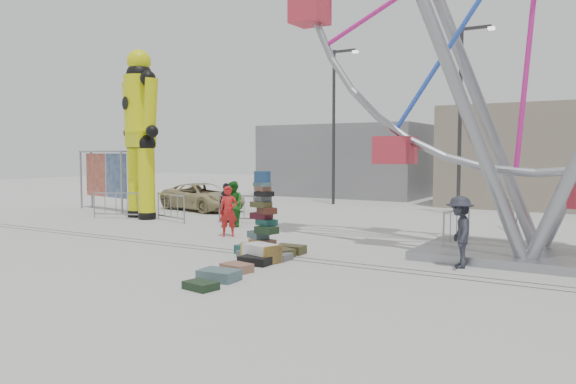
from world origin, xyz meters
The scene contains 27 objects.
ground centered at (0.00, 0.00, 0.00)m, with size 90.00×90.00×0.00m, color #9E9E99.
track_line_near centered at (0.00, 0.60, 0.00)m, with size 40.00×0.04×0.01m, color #47443F.
track_line_far centered at (0.00, 1.00, 0.00)m, with size 40.00×0.04×0.01m, color #47443F.
building_right centered at (7.00, 20.00, 2.50)m, with size 12.00×8.00×5.00m, color gray.
building_left centered at (-6.00, 22.00, 2.20)m, with size 10.00×8.00×4.40m, color gray.
lamp_post_right centered at (3.09, 13.00, 4.48)m, with size 1.41×0.25×8.00m.
lamp_post_left centered at (-3.91, 15.00, 4.48)m, with size 1.41×0.25×8.00m.
suitcase_tower centered at (1.07, 0.74, 0.62)m, with size 1.72×1.42×2.22m.
crash_test_dummy centered at (-7.93, 5.20, 3.74)m, with size 2.79×1.42×7.10m.
banner_scaffold centered at (-11.62, 6.56, 2.10)m, with size 3.91×1.40×2.79m.
steamer_trunk centered at (1.50, 0.00, 0.22)m, with size 0.95×0.55×0.44m, color silver.
row_case_0 centered at (1.51, 1.38, 0.11)m, with size 0.80×0.46×0.23m, color #413F20.
row_case_1 centered at (1.64, 0.45, 0.08)m, with size 0.76×0.49×0.17m, color slate.
row_case_2 centered at (1.57, -0.33, 0.10)m, with size 0.76×0.55×0.20m, color black.
row_case_3 centered at (1.69, -1.28, 0.10)m, with size 0.66×0.48×0.20m, color #95624C.
row_case_4 centered at (1.87, -2.15, 0.12)m, with size 0.83×0.57×0.23m, color #4C696C.
row_case_5 centered at (2.04, -2.95, 0.08)m, with size 0.65×0.46×0.16m, color #1B311C.
barricade_dummy_a centered at (-8.76, 4.58, 0.55)m, with size 2.00×0.10×1.10m, color gray, non-canonical shape.
barricade_dummy_b centered at (-6.11, 4.97, 0.55)m, with size 2.00×0.10×1.10m, color gray, non-canonical shape.
barricade_dummy_c centered at (-3.32, 6.02, 0.55)m, with size 2.00×0.10×1.10m, color gray, non-canonical shape.
barricade_wheel_front centered at (5.04, 4.80, 0.55)m, with size 2.00×0.10×1.10m, color gray, non-canonical shape.
barricade_wheel_back centered at (5.80, 9.01, 0.55)m, with size 2.00×0.10×1.10m, color gray, non-canonical shape.
pedestrian_red centered at (-1.76, 2.98, 0.82)m, with size 0.59×0.39×1.63m, color red.
pedestrian_green centered at (-3.02, 4.92, 0.84)m, with size 0.81×0.63×1.67m, color #196419.
pedestrian_black centered at (-4.01, 5.79, 0.77)m, with size 0.90×0.38×1.54m, color black.
pedestrian_grey centered at (5.87, 1.83, 0.85)m, with size 1.10×0.63×1.70m, color #23252E.
parked_suv centered at (-7.83, 8.99, 0.63)m, with size 2.11×4.57×1.27m, color tan.
Camera 1 is at (9.16, -11.40, 2.69)m, focal length 35.00 mm.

